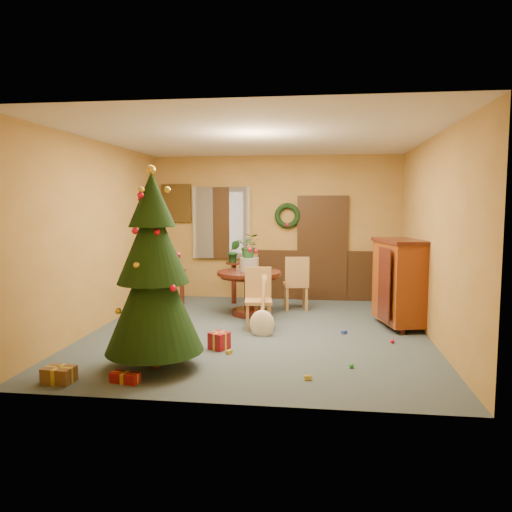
% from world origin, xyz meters
% --- Properties ---
extents(room_envelope, '(5.50, 5.50, 5.50)m').
position_xyz_m(room_envelope, '(0.21, 2.70, 1.12)').
color(room_envelope, '#34414B').
rests_on(room_envelope, ground).
extents(dining_table, '(1.12, 1.12, 0.77)m').
position_xyz_m(dining_table, '(-0.31, 1.14, 0.54)').
color(dining_table, black).
rests_on(dining_table, floor).
extents(urn, '(0.33, 0.33, 0.24)m').
position_xyz_m(urn, '(-0.31, 1.14, 0.89)').
color(urn, slate).
rests_on(urn, dining_table).
extents(centerpiece_plant, '(0.38, 0.33, 0.42)m').
position_xyz_m(centerpiece_plant, '(-0.31, 1.14, 1.22)').
color(centerpiece_plant, '#1E4C23').
rests_on(centerpiece_plant, urn).
extents(chair_near, '(0.47, 0.47, 0.95)m').
position_xyz_m(chair_near, '(-0.03, 0.23, 0.51)').
color(chair_near, olive).
rests_on(chair_near, floor).
extents(chair_far, '(0.49, 0.49, 0.99)m').
position_xyz_m(chair_far, '(0.49, 1.63, 0.53)').
color(chair_far, olive).
rests_on(chair_far, floor).
extents(guitar, '(0.52, 0.64, 0.85)m').
position_xyz_m(guitar, '(0.08, -0.20, 0.43)').
color(guitar, beige).
rests_on(guitar, floor).
extents(plant_stand, '(0.31, 0.31, 0.80)m').
position_xyz_m(plant_stand, '(-0.75, 2.13, 0.50)').
color(plant_stand, black).
rests_on(plant_stand, floor).
extents(stand_plant, '(0.27, 0.23, 0.44)m').
position_xyz_m(stand_plant, '(-0.75, 2.13, 1.02)').
color(stand_plant, '#19471E').
rests_on(stand_plant, plant_stand).
extents(christmas_tree, '(1.15, 1.15, 2.38)m').
position_xyz_m(christmas_tree, '(-1.01, -1.80, 1.13)').
color(christmas_tree, '#382111').
rests_on(christmas_tree, floor).
extents(writing_desk, '(0.82, 0.50, 0.68)m').
position_xyz_m(writing_desk, '(-2.00, 1.69, 0.51)').
color(writing_desk, black).
rests_on(writing_desk, floor).
extents(sideboard, '(0.82, 1.19, 1.39)m').
position_xyz_m(sideboard, '(2.15, 0.60, 0.74)').
color(sideboard, '#61220B').
rests_on(sideboard, floor).
extents(gift_a, '(0.34, 0.26, 0.17)m').
position_xyz_m(gift_a, '(-1.89, -2.40, 0.08)').
color(gift_a, brown).
rests_on(gift_a, floor).
extents(gift_b, '(0.30, 0.30, 0.23)m').
position_xyz_m(gift_b, '(-0.42, -0.94, 0.11)').
color(gift_b, maroon).
rests_on(gift_b, floor).
extents(gift_c, '(0.28, 0.27, 0.13)m').
position_xyz_m(gift_c, '(-1.12, -1.63, 0.06)').
color(gift_c, brown).
rests_on(gift_c, floor).
extents(gift_d, '(0.34, 0.19, 0.12)m').
position_xyz_m(gift_d, '(-1.18, -2.32, 0.06)').
color(gift_d, maroon).
rests_on(gift_d, floor).
extents(toy_a, '(0.09, 0.09, 0.05)m').
position_xyz_m(toy_a, '(1.28, 0.06, 0.03)').
color(toy_a, '#2A49B9').
rests_on(toy_a, floor).
extents(toy_b, '(0.06, 0.06, 0.06)m').
position_xyz_m(toy_b, '(1.30, -1.51, 0.03)').
color(toy_b, green).
rests_on(toy_b, floor).
extents(toy_c, '(0.08, 0.09, 0.05)m').
position_xyz_m(toy_c, '(-0.24, -1.15, 0.03)').
color(toy_c, '#B69722').
rests_on(toy_c, floor).
extents(toy_d, '(0.06, 0.06, 0.06)m').
position_xyz_m(toy_d, '(1.93, -0.37, 0.03)').
color(toy_d, red).
rests_on(toy_d, floor).
extents(toy_e, '(0.09, 0.07, 0.05)m').
position_xyz_m(toy_e, '(0.80, -1.98, 0.03)').
color(toy_e, gold).
rests_on(toy_e, floor).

